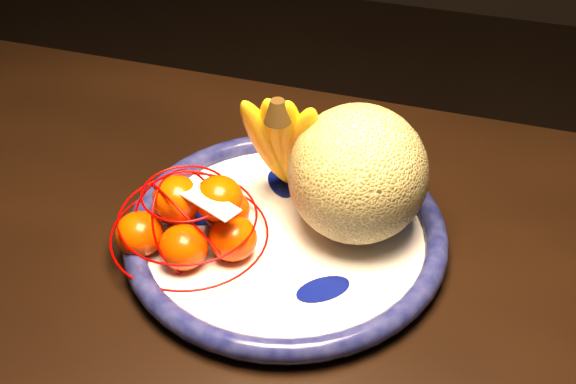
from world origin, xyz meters
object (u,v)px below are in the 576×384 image
(fruit_bowl, at_px, (286,235))
(cantaloupe, at_px, (358,174))
(mandarin_bag, at_px, (192,219))
(dining_table, at_px, (225,359))
(banana_bunch, at_px, (284,139))

(fruit_bowl, distance_m, cantaloupe, 0.11)
(cantaloupe, bearing_deg, fruit_bowl, -154.17)
(mandarin_bag, bearing_deg, dining_table, -53.63)
(fruit_bowl, height_order, mandarin_bag, mandarin_bag)
(dining_table, relative_size, fruit_bowl, 4.03)
(cantaloupe, relative_size, banana_bunch, 0.89)
(fruit_bowl, xyz_separation_m, cantaloupe, (0.07, 0.03, 0.08))
(dining_table, height_order, fruit_bowl, fruit_bowl)
(dining_table, height_order, cantaloupe, cantaloupe)
(dining_table, distance_m, cantaloupe, 0.25)
(banana_bunch, bearing_deg, mandarin_bag, -131.73)
(dining_table, xyz_separation_m, banana_bunch, (0.02, 0.18, 0.18))
(fruit_bowl, height_order, cantaloupe, cantaloupe)
(dining_table, relative_size, cantaloupe, 9.57)
(fruit_bowl, distance_m, mandarin_bag, 0.11)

